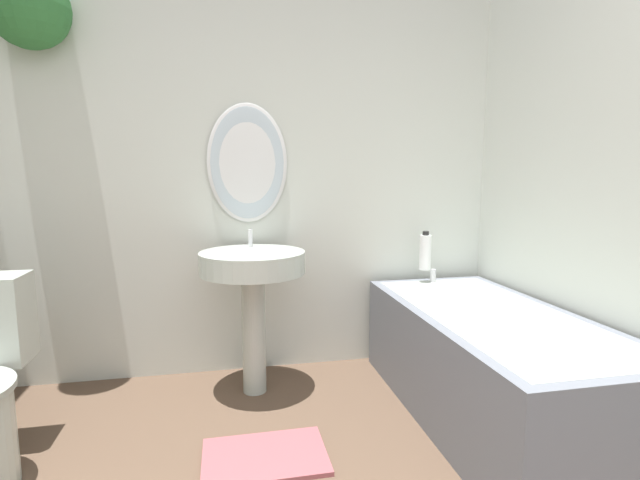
% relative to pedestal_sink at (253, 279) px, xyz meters
% --- Properties ---
extents(wall_back, '(3.02, 0.39, 2.40)m').
position_rel_pedestal_sink_xyz_m(wall_back, '(-0.09, 0.33, 0.67)').
color(wall_back, silver).
rests_on(wall_back, ground_plane).
extents(pedestal_sink, '(0.55, 0.55, 0.87)m').
position_rel_pedestal_sink_xyz_m(pedestal_sink, '(0.00, 0.00, 0.00)').
color(pedestal_sink, '#B2BCB2').
rests_on(pedestal_sink, ground_plane).
extents(bathtub, '(0.73, 1.52, 0.59)m').
position_rel_pedestal_sink_xyz_m(bathtub, '(1.10, -0.49, -0.35)').
color(bathtub, slate).
rests_on(bathtub, ground_plane).
extents(shampoo_bottle, '(0.07, 0.07, 0.23)m').
position_rel_pedestal_sink_xyz_m(shampoo_bottle, '(1.04, 0.17, 0.08)').
color(shampoo_bottle, white).
rests_on(shampoo_bottle, bathtub).
extents(bath_mat, '(0.51, 0.34, 0.02)m').
position_rel_pedestal_sink_xyz_m(bath_mat, '(0.00, -0.63, -0.61)').
color(bath_mat, '#934C51').
rests_on(bath_mat, ground_plane).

